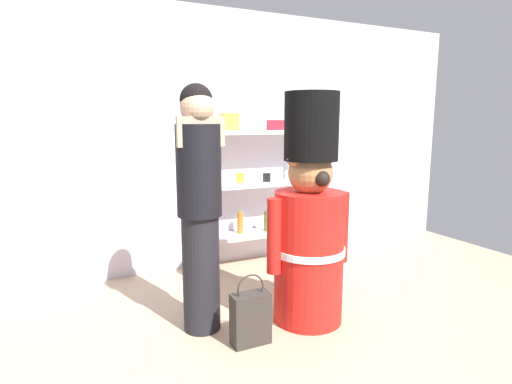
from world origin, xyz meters
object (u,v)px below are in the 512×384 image
teddy_bear_guard (309,225)px  person_shopper (200,202)px  merchandise_shelf (252,180)px  shopping_bag (251,318)px

teddy_bear_guard → person_shopper: 0.83m
teddy_bear_guard → person_shopper: (-0.77, 0.21, 0.20)m
teddy_bear_guard → merchandise_shelf: bearing=82.8°
teddy_bear_guard → person_shopper: bearing=164.6°
merchandise_shelf → person_shopper: bearing=-129.7°
merchandise_shelf → shopping_bag: merchandise_shelf is taller
teddy_bear_guard → person_shopper: size_ratio=0.97×
shopping_bag → teddy_bear_guard: bearing=14.0°
teddy_bear_guard → person_shopper: person_shopper is taller
teddy_bear_guard → shopping_bag: 0.79m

